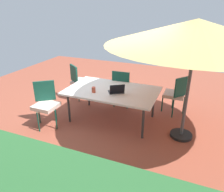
{
  "coord_description": "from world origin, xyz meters",
  "views": [
    {
      "loc": [
        -1.67,
        4.07,
        2.51
      ],
      "look_at": [
        0.0,
        0.0,
        0.59
      ],
      "focal_mm": 34.44,
      "sensor_mm": 36.0,
      "label": 1
    }
  ],
  "objects_px": {
    "chair_northeast": "(46,102)",
    "laptop": "(116,91)",
    "chair_southwest": "(176,93)",
    "chair_south": "(122,86)",
    "dining_table": "(112,92)",
    "cup": "(94,90)",
    "patio_umbrella": "(197,33)",
    "chair_southeast": "(79,80)"
  },
  "relations": [
    {
      "from": "patio_umbrella",
      "to": "chair_south",
      "type": "relative_size",
      "value": 3.17
    },
    {
      "from": "chair_south",
      "to": "chair_southwest",
      "type": "bearing_deg",
      "value": -179.19
    },
    {
      "from": "patio_umbrella",
      "to": "chair_south",
      "type": "bearing_deg",
      "value": -28.52
    },
    {
      "from": "laptop",
      "to": "cup",
      "type": "bearing_deg",
      "value": -15.33
    },
    {
      "from": "patio_umbrella",
      "to": "cup",
      "type": "xyz_separation_m",
      "value": [
        1.88,
        0.16,
        -1.25
      ]
    },
    {
      "from": "laptop",
      "to": "chair_southeast",
      "type": "bearing_deg",
      "value": -65.71
    },
    {
      "from": "chair_south",
      "to": "chair_southeast",
      "type": "relative_size",
      "value": 1.0
    },
    {
      "from": "dining_table",
      "to": "laptop",
      "type": "height_order",
      "value": "laptop"
    },
    {
      "from": "chair_southeast",
      "to": "chair_south",
      "type": "bearing_deg",
      "value": -143.69
    },
    {
      "from": "chair_northeast",
      "to": "chair_southeast",
      "type": "distance_m",
      "value": 1.54
    },
    {
      "from": "chair_southwest",
      "to": "laptop",
      "type": "distance_m",
      "value": 1.52
    },
    {
      "from": "chair_southwest",
      "to": "laptop",
      "type": "relative_size",
      "value": 2.43
    },
    {
      "from": "dining_table",
      "to": "chair_northeast",
      "type": "bearing_deg",
      "value": 31.8
    },
    {
      "from": "dining_table",
      "to": "chair_southeast",
      "type": "relative_size",
      "value": 2.04
    },
    {
      "from": "patio_umbrella",
      "to": "chair_southwest",
      "type": "bearing_deg",
      "value": -74.2
    },
    {
      "from": "cup",
      "to": "laptop",
      "type": "bearing_deg",
      "value": -161.42
    },
    {
      "from": "chair_northeast",
      "to": "laptop",
      "type": "distance_m",
      "value": 1.54
    },
    {
      "from": "patio_umbrella",
      "to": "chair_southeast",
      "type": "relative_size",
      "value": 3.17
    },
    {
      "from": "chair_southwest",
      "to": "chair_south",
      "type": "relative_size",
      "value": 1.0
    },
    {
      "from": "chair_southwest",
      "to": "chair_south",
      "type": "bearing_deg",
      "value": -48.97
    },
    {
      "from": "chair_northeast",
      "to": "cup",
      "type": "bearing_deg",
      "value": -9.08
    },
    {
      "from": "laptop",
      "to": "patio_umbrella",
      "type": "bearing_deg",
      "value": 146.43
    },
    {
      "from": "chair_northeast",
      "to": "chair_southeast",
      "type": "height_order",
      "value": "same"
    },
    {
      "from": "dining_table",
      "to": "chair_southwest",
      "type": "height_order",
      "value": "chair_southwest"
    },
    {
      "from": "chair_southwest",
      "to": "cup",
      "type": "xyz_separation_m",
      "value": [
        1.62,
        1.11,
        0.25
      ]
    },
    {
      "from": "dining_table",
      "to": "chair_south",
      "type": "xyz_separation_m",
      "value": [
        0.03,
        -0.76,
        -0.14
      ]
    },
    {
      "from": "patio_umbrella",
      "to": "cup",
      "type": "relative_size",
      "value": 26.15
    },
    {
      "from": "laptop",
      "to": "cup",
      "type": "relative_size",
      "value": 3.38
    },
    {
      "from": "chair_southwest",
      "to": "chair_northeast",
      "type": "height_order",
      "value": "same"
    },
    {
      "from": "cup",
      "to": "chair_northeast",
      "type": "bearing_deg",
      "value": 27.82
    },
    {
      "from": "patio_umbrella",
      "to": "cup",
      "type": "height_order",
      "value": "patio_umbrella"
    },
    {
      "from": "chair_southeast",
      "to": "chair_northeast",
      "type": "bearing_deg",
      "value": 129.57
    },
    {
      "from": "patio_umbrella",
      "to": "chair_southwest",
      "type": "distance_m",
      "value": 1.8
    },
    {
      "from": "chair_southwest",
      "to": "laptop",
      "type": "height_order",
      "value": "chair_southwest"
    },
    {
      "from": "chair_northeast",
      "to": "chair_south",
      "type": "height_order",
      "value": "same"
    },
    {
      "from": "cup",
      "to": "chair_south",
      "type": "bearing_deg",
      "value": -105.29
    },
    {
      "from": "dining_table",
      "to": "laptop",
      "type": "bearing_deg",
      "value": 141.55
    },
    {
      "from": "dining_table",
      "to": "chair_northeast",
      "type": "xyz_separation_m",
      "value": [
        1.23,
        0.76,
        -0.14
      ]
    },
    {
      "from": "chair_northeast",
      "to": "cup",
      "type": "distance_m",
      "value": 1.07
    },
    {
      "from": "chair_southwest",
      "to": "chair_northeast",
      "type": "distance_m",
      "value": 3.0
    },
    {
      "from": "chair_south",
      "to": "cup",
      "type": "bearing_deg",
      "value": 72.09
    },
    {
      "from": "dining_table",
      "to": "patio_umbrella",
      "type": "bearing_deg",
      "value": 175.87
    }
  ]
}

